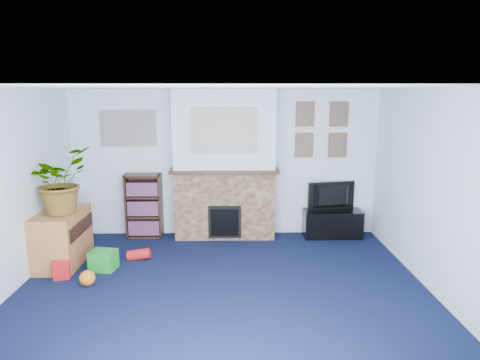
{
  "coord_description": "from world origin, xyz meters",
  "views": [
    {
      "loc": [
        0.12,
        -4.71,
        2.35
      ],
      "look_at": [
        0.23,
        1.02,
        1.17
      ],
      "focal_mm": 32.0,
      "sensor_mm": 36.0,
      "label": 1
    }
  ],
  "objects_px": {
    "tv_stand": "(332,223)",
    "television": "(333,197)",
    "sideboard": "(62,239)",
    "bookshelf": "(144,207)"
  },
  "relations": [
    {
      "from": "tv_stand",
      "to": "sideboard",
      "type": "height_order",
      "value": "sideboard"
    },
    {
      "from": "television",
      "to": "bookshelf",
      "type": "height_order",
      "value": "bookshelf"
    },
    {
      "from": "television",
      "to": "sideboard",
      "type": "relative_size",
      "value": 0.83
    },
    {
      "from": "tv_stand",
      "to": "television",
      "type": "relative_size",
      "value": 1.18
    },
    {
      "from": "tv_stand",
      "to": "sideboard",
      "type": "distance_m",
      "value": 4.15
    },
    {
      "from": "television",
      "to": "sideboard",
      "type": "distance_m",
      "value": 4.17
    },
    {
      "from": "bookshelf",
      "to": "sideboard",
      "type": "xyz_separation_m",
      "value": [
        -0.91,
        -1.13,
        -0.15
      ]
    },
    {
      "from": "tv_stand",
      "to": "television",
      "type": "distance_m",
      "value": 0.45
    },
    {
      "from": "television",
      "to": "sideboard",
      "type": "bearing_deg",
      "value": 4.27
    },
    {
      "from": "bookshelf",
      "to": "sideboard",
      "type": "height_order",
      "value": "bookshelf"
    }
  ]
}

